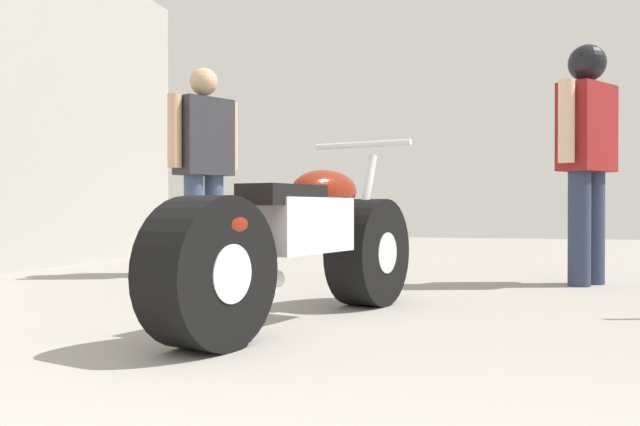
% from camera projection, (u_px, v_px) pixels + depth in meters
% --- Properties ---
extents(ground_plane, '(16.93, 16.93, 0.00)m').
position_uv_depth(ground_plane, '(362.00, 301.00, 3.99)').
color(ground_plane, gray).
extents(motorcycle_maroon_cruiser, '(0.90, 1.96, 0.93)m').
position_uv_depth(motorcycle_maroon_cruiser, '(299.00, 245.00, 3.18)').
color(motorcycle_maroon_cruiser, black).
rests_on(motorcycle_maroon_cruiser, ground_plane).
extents(mechanic_in_blue, '(0.44, 0.64, 1.70)m').
position_uv_depth(mechanic_in_blue, '(204.00, 158.00, 5.44)').
color(mechanic_in_blue, '#384766').
rests_on(mechanic_in_blue, ground_plane).
extents(mechanic_with_helmet, '(0.49, 0.61, 1.73)m').
position_uv_depth(mechanic_with_helmet, '(587.00, 141.00, 4.78)').
color(mechanic_with_helmet, '#2D3851').
rests_on(mechanic_with_helmet, ground_plane).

